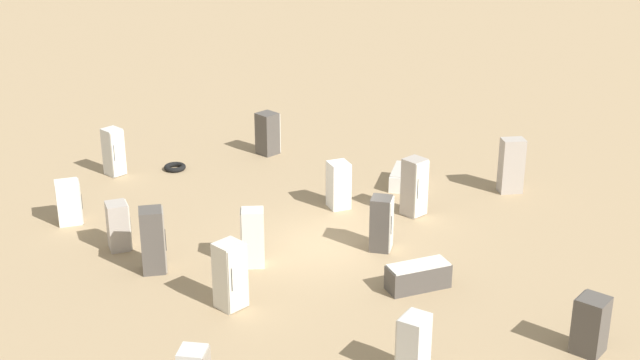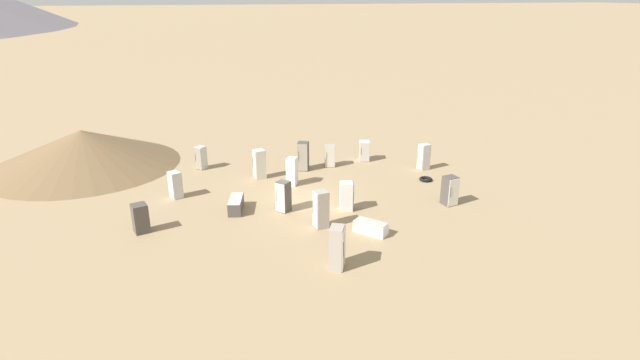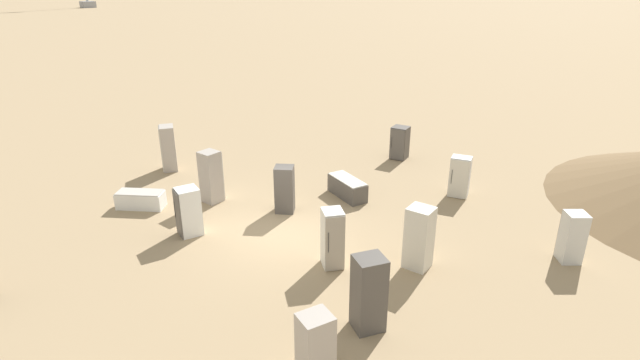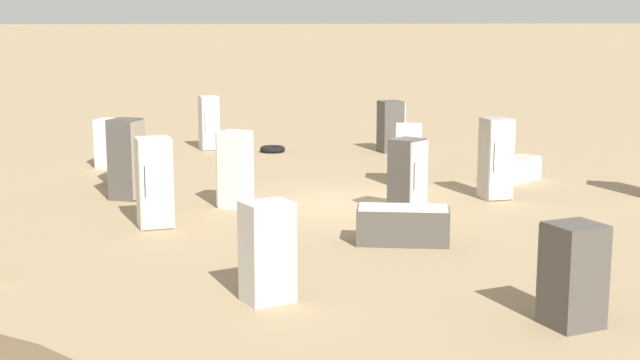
# 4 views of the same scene
# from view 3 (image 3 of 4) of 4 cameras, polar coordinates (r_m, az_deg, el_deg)

# --- Properties ---
(ground_plane) EXTENTS (1000.00, 1000.00, 0.00)m
(ground_plane) POSITION_cam_3_polar(r_m,az_deg,el_deg) (16.47, -4.69, -5.97)
(ground_plane) COLOR #9E8460
(discarded_fridge_0) EXTENTS (0.82, 0.88, 1.56)m
(discarded_fridge_0) POSITION_cam_3_polar(r_m,az_deg,el_deg) (19.44, 15.67, 0.36)
(discarded_fridge_0) COLOR silver
(discarded_fridge_0) RESTS_ON ground_plane
(discarded_fridge_1) EXTENTS (0.83, 0.87, 1.75)m
(discarded_fridge_1) POSITION_cam_3_polar(r_m,az_deg,el_deg) (14.26, 1.45, -6.71)
(discarded_fridge_1) COLOR silver
(discarded_fridge_1) RESTS_ON ground_plane
(discarded_fridge_3) EXTENTS (0.79, 0.79, 1.87)m
(discarded_fridge_3) POSITION_cam_3_polar(r_m,az_deg,el_deg) (14.46, 11.28, -6.48)
(discarded_fridge_3) COLOR beige
(discarded_fridge_3) RESTS_ON ground_plane
(discarded_fridge_5) EXTENTS (0.89, 0.96, 1.94)m
(discarded_fridge_5) POSITION_cam_3_polar(r_m,az_deg,el_deg) (22.18, -16.96, 3.50)
(discarded_fridge_5) COLOR #A89E93
(discarded_fridge_5) RESTS_ON ground_plane
(discarded_fridge_6) EXTENTS (0.80, 0.78, 1.49)m
(discarded_fridge_6) POSITION_cam_3_polar(r_m,az_deg,el_deg) (10.85, -0.56, -18.36)
(discarded_fridge_6) COLOR #A89E93
(discarded_fridge_6) RESTS_ON ground_plane
(discarded_fridge_7) EXTENTS (0.74, 0.71, 1.94)m
(discarded_fridge_7) POSITION_cam_3_polar(r_m,az_deg,el_deg) (18.64, -12.33, 0.37)
(discarded_fridge_7) COLOR #A89E93
(discarded_fridge_7) RESTS_ON ground_plane
(discarded_fridge_9) EXTENTS (1.59, 1.70, 0.62)m
(discarded_fridge_9) POSITION_cam_3_polar(r_m,az_deg,el_deg) (19.10, -19.81, -2.11)
(discarded_fridge_9) COLOR white
(discarded_fridge_9) RESTS_ON ground_plane
(discarded_fridge_10) EXTENTS (0.85, 0.79, 1.60)m
(discarded_fridge_10) POSITION_cam_3_polar(r_m,az_deg,el_deg) (16.52, -14.82, -3.51)
(discarded_fridge_10) COLOR white
(discarded_fridge_10) RESTS_ON ground_plane
(discarded_fridge_11) EXTENTS (1.09, 1.87, 0.73)m
(discarded_fridge_11) POSITION_cam_3_polar(r_m,az_deg,el_deg) (18.83, 3.14, -0.88)
(discarded_fridge_11) COLOR #4C4742
(discarded_fridge_11) RESTS_ON ground_plane
(discarded_fridge_12) EXTENTS (0.83, 0.83, 1.55)m
(discarded_fridge_12) POSITION_cam_3_polar(r_m,az_deg,el_deg) (16.28, 26.85, -5.84)
(discarded_fridge_12) COLOR silver
(discarded_fridge_12) RESTS_ON ground_plane
(discarded_fridge_13) EXTENTS (0.88, 0.87, 1.48)m
(discarded_fridge_13) POSITION_cam_3_polar(r_m,az_deg,el_deg) (22.94, 9.10, 4.23)
(discarded_fridge_13) COLOR #4C4742
(discarded_fridge_13) RESTS_ON ground_plane
(discarded_fridge_14) EXTENTS (0.90, 0.90, 1.92)m
(discarded_fridge_14) POSITION_cam_3_polar(r_m,az_deg,el_deg) (11.95, 5.55, -12.75)
(discarded_fridge_14) COLOR #4C4742
(discarded_fridge_14) RESTS_ON ground_plane
(discarded_fridge_15) EXTENTS (0.90, 0.90, 1.69)m
(discarded_fridge_15) POSITION_cam_3_polar(r_m,az_deg,el_deg) (17.53, -4.06, -1.03)
(discarded_fridge_15) COLOR #4C4742
(discarded_fridge_15) RESTS_ON ground_plane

